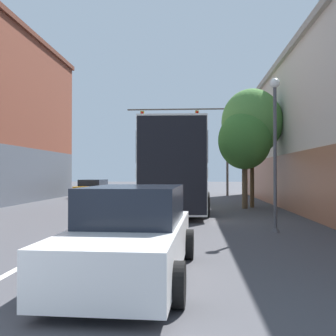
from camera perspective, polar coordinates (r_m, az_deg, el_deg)
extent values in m
cube|color=silver|center=(18.50, -6.05, -6.08)|extent=(0.14, 44.60, 0.01)
cube|color=#4C515B|center=(21.47, -23.06, -1.02)|extent=(0.24, 22.04, 3.20)
cube|color=#A86647|center=(19.22, 17.04, -1.96)|extent=(0.24, 28.35, 2.61)
cube|color=silver|center=(18.44, 1.00, 0.09)|extent=(2.73, 10.20, 3.54)
cube|color=black|center=(18.46, 1.00, 2.06)|extent=(2.77, 10.00, 1.13)
cube|color=beige|center=(18.44, 1.00, -0.79)|extent=(2.76, 10.10, 0.35)
cube|color=black|center=(13.39, 0.55, 0.42)|extent=(2.39, 0.13, 3.39)
cylinder|color=black|center=(21.67, -2.14, -3.99)|extent=(0.33, 1.01, 1.00)
cylinder|color=black|center=(21.63, 4.49, -4.00)|extent=(0.33, 1.01, 1.00)
cylinder|color=black|center=(15.42, -3.91, -5.29)|extent=(0.33, 1.01, 1.00)
cylinder|color=black|center=(15.36, 5.44, -5.30)|extent=(0.33, 1.01, 1.00)
cube|color=silver|center=(6.64, -5.26, -11.12)|extent=(1.81, 4.67, 0.71)
cube|color=black|center=(6.83, -4.81, -5.24)|extent=(1.60, 2.45, 0.62)
cylinder|color=black|center=(8.24, -9.26, -10.64)|extent=(0.24, 0.60, 0.59)
cylinder|color=black|center=(7.98, 2.91, -10.98)|extent=(0.24, 0.60, 0.59)
cylinder|color=black|center=(5.59, -17.19, -15.37)|extent=(0.24, 0.60, 0.59)
cylinder|color=black|center=(5.20, 1.24, -16.55)|extent=(0.24, 0.60, 0.59)
cube|color=orange|center=(29.24, -10.66, -3.17)|extent=(1.85, 4.65, 0.65)
cube|color=black|center=(29.01, -10.79, -2.10)|extent=(1.64, 2.44, 0.45)
cylinder|color=black|center=(30.87, -11.46, -3.39)|extent=(0.24, 0.62, 0.61)
cylinder|color=black|center=(30.39, -8.31, -3.44)|extent=(0.24, 0.62, 0.61)
cylinder|color=black|center=(28.17, -13.20, -3.64)|extent=(0.24, 0.62, 0.61)
cylinder|color=black|center=(27.64, -9.77, -3.70)|extent=(0.24, 0.62, 0.61)
cylinder|color=#514C47|center=(30.60, 8.60, 2.57)|extent=(0.18, 0.18, 7.01)
cylinder|color=#514C47|center=(30.88, 1.31, 8.52)|extent=(7.77, 0.12, 0.12)
cube|color=#9E8419|center=(30.77, 4.22, 7.57)|extent=(0.28, 0.24, 0.80)
sphere|color=red|center=(30.66, 4.22, 8.07)|extent=(0.18, 0.18, 0.18)
sphere|color=black|center=(30.62, 4.22, 7.61)|extent=(0.18, 0.18, 0.18)
sphere|color=black|center=(30.59, 4.23, 7.15)|extent=(0.18, 0.18, 0.18)
cube|color=#9E8419|center=(31.04, -3.76, 7.50)|extent=(0.28, 0.24, 0.80)
sphere|color=red|center=(30.93, -3.79, 7.99)|extent=(0.18, 0.18, 0.18)
sphere|color=black|center=(30.89, -3.79, 7.54)|extent=(0.18, 0.18, 0.18)
sphere|color=black|center=(30.85, -3.79, 7.08)|extent=(0.18, 0.18, 0.18)
cone|color=#47474C|center=(11.96, 15.32, -8.49)|extent=(0.26, 0.26, 0.20)
cylinder|color=#47474C|center=(11.86, 15.28, 1.25)|extent=(0.10, 0.10, 4.25)
sphere|color=white|center=(12.15, 15.24, 11.81)|extent=(0.29, 0.29, 0.29)
cylinder|color=brown|center=(19.52, 11.08, -2.52)|extent=(0.27, 0.27, 2.23)
ellipsoid|color=#38702D|center=(19.58, 11.06, 3.97)|extent=(2.58, 2.32, 2.84)
cylinder|color=#4C3823|center=(20.23, 12.11, -1.36)|extent=(0.20, 0.20, 3.01)
ellipsoid|color=#4C843D|center=(20.40, 12.08, 6.54)|extent=(3.06, 2.76, 3.37)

